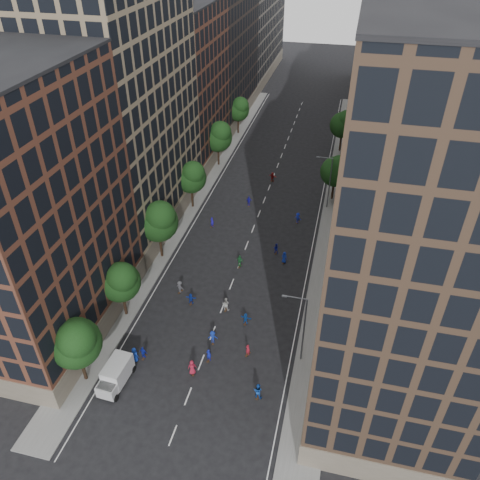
{
  "coord_description": "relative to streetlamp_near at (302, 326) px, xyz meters",
  "views": [
    {
      "loc": [
        12.16,
        -23.09,
        40.96
      ],
      "look_at": [
        -0.63,
        29.86,
        2.0
      ],
      "focal_mm": 35.0,
      "sensor_mm": 36.0,
      "label": 1
    }
  ],
  "objects": [
    {
      "name": "ground",
      "position": [
        -10.37,
        28.0,
        -5.17
      ],
      "size": [
        240.0,
        240.0,
        0.0
      ],
      "primitive_type": "plane",
      "color": "black",
      "rests_on": "ground"
    },
    {
      "name": "sidewalk_left",
      "position": [
        -22.37,
        35.5,
        -5.09
      ],
      "size": [
        4.0,
        105.0,
        0.15
      ],
      "primitive_type": "cube",
      "color": "slate",
      "rests_on": "ground"
    },
    {
      "name": "sidewalk_right",
      "position": [
        1.63,
        35.5,
        -5.09
      ],
      "size": [
        4.0,
        105.0,
        0.15
      ],
      "primitive_type": "cube",
      "color": "slate",
      "rests_on": "ground"
    },
    {
      "name": "bldg_left_a",
      "position": [
        -29.37,
        -1.0,
        9.83
      ],
      "size": [
        14.0,
        22.0,
        30.0
      ],
      "primitive_type": "cube",
      "color": "brown",
      "rests_on": "ground"
    },
    {
      "name": "bldg_left_b",
      "position": [
        -29.37,
        23.0,
        11.83
      ],
      "size": [
        14.0,
        26.0,
        34.0
      ],
      "primitive_type": "cube",
      "color": "#847256",
      "rests_on": "ground"
    },
    {
      "name": "bldg_left_c",
      "position": [
        -29.37,
        46.0,
        8.83
      ],
      "size": [
        14.0,
        20.0,
        28.0
      ],
      "primitive_type": "cube",
      "color": "brown",
      "rests_on": "ground"
    },
    {
      "name": "bldg_left_d",
      "position": [
        -29.37,
        70.0,
        10.83
      ],
      "size": [
        14.0,
        28.0,
        32.0
      ],
      "primitive_type": "cube",
      "color": "black",
      "rests_on": "ground"
    },
    {
      "name": "bldg_left_e",
      "position": [
        -29.37,
        104.0,
        7.83
      ],
      "size": [
        14.0,
        40.0,
        26.0
      ],
      "primitive_type": "cube",
      "color": "#635B51",
      "rests_on": "ground"
    },
    {
      "name": "bldg_right_a",
      "position": [
        8.63,
        3.0,
        12.83
      ],
      "size": [
        14.0,
        30.0,
        36.0
      ],
      "primitive_type": "cube",
      "color": "#402F22",
      "rests_on": "ground"
    },
    {
      "name": "bldg_right_b",
      "position": [
        8.63,
        32.0,
        11.33
      ],
      "size": [
        14.0,
        28.0,
        33.0
      ],
      "primitive_type": "cube",
      "color": "#635B51",
      "rests_on": "ground"
    },
    {
      "name": "bldg_right_c",
      "position": [
        8.63,
        59.0,
        12.33
      ],
      "size": [
        14.0,
        26.0,
        35.0
      ],
      "primitive_type": "cube",
      "color": "#847256",
      "rests_on": "ground"
    },
    {
      "name": "bldg_right_d",
      "position": [
        8.63,
        92.0,
        9.83
      ],
      "size": [
        14.0,
        40.0,
        30.0
      ],
      "primitive_type": "cube",
      "color": "#402F22",
      "rests_on": "ground"
    },
    {
      "name": "tree_left_0",
      "position": [
        -21.38,
        -8.15,
        0.79
      ],
      "size": [
        5.2,
        5.2,
        8.83
      ],
      "color": "black",
      "rests_on": "ground"
    },
    {
      "name": "tree_left_1",
      "position": [
        -21.39,
        1.86,
        0.38
      ],
      "size": [
        4.8,
        4.8,
        8.21
      ],
      "color": "black",
      "rests_on": "ground"
    },
    {
      "name": "tree_left_2",
      "position": [
        -21.36,
        13.83,
        1.19
      ],
      "size": [
        5.6,
        5.6,
        9.45
      ],
      "color": "black",
      "rests_on": "ground"
    },
    {
      "name": "tree_left_3",
      "position": [
        -21.38,
        27.85,
        0.65
      ],
      "size": [
        5.0,
        5.0,
        8.58
      ],
      "color": "black",
      "rests_on": "ground"
    },
    {
      "name": "tree_left_4",
      "position": [
        -21.37,
        43.84,
        0.93
      ],
      "size": [
        5.4,
        5.4,
        9.08
      ],
      "color": "black",
      "rests_on": "ground"
    },
    {
      "name": "tree_left_5",
      "position": [
        -21.39,
        59.86,
        0.51
      ],
      "size": [
        4.8,
        4.8,
        8.33
      ],
      "color": "black",
      "rests_on": "ground"
    },
    {
      "name": "tree_right_a",
      "position": [
        1.02,
        35.85,
        0.46
      ],
      "size": [
        5.0,
        5.0,
        8.39
      ],
      "color": "black",
      "rests_on": "ground"
    },
    {
      "name": "tree_right_b",
      "position": [
        1.02,
        55.85,
        0.79
      ],
      "size": [
        5.2,
        5.2,
        8.83
      ],
      "color": "black",
      "rests_on": "ground"
    },
    {
      "name": "streetlamp_near",
      "position": [
        0.0,
        0.0,
        0.0
      ],
      "size": [
        2.64,
        0.22,
        9.06
      ],
      "color": "#595B60",
      "rests_on": "ground"
    },
    {
      "name": "streetlamp_far",
      "position": [
        0.0,
        33.0,
        0.0
      ],
      "size": [
        2.64,
        0.22,
        9.06
      ],
      "color": "#595B60",
      "rests_on": "ground"
    },
    {
      "name": "cargo_van",
      "position": [
        -18.16,
        -7.66,
        -3.85
      ],
      "size": [
        2.46,
        4.8,
        2.5
      ],
      "rotation": [
        0.0,
        0.0,
        -0.06
      ],
      "color": "silver",
      "rests_on": "ground"
    },
    {
      "name": "skater_0",
      "position": [
        -17.48,
        -4.48,
        -4.22
      ],
      "size": [
        1.06,
        0.84,
        1.9
      ],
      "primitive_type": "imported",
      "rotation": [
        0.0,
        0.0,
        2.86
      ],
      "color": "#1537AE",
      "rests_on": "ground"
    },
    {
      "name": "skater_1",
      "position": [
        -9.61,
        -2.5,
        -4.34
      ],
      "size": [
        0.68,
        0.52,
        1.65
      ],
      "primitive_type": "imported",
      "rotation": [
        0.0,
        0.0,
        2.91
      ],
      "color": "#131F9F",
      "rests_on": "ground"
    },
    {
      "name": "skater_2",
      "position": [
        -3.39,
        -5.91,
        -4.21
      ],
      "size": [
        1.02,
        0.84,
        1.92
      ],
      "primitive_type": "imported",
      "rotation": [
        0.0,
        0.0,
        3.01
      ],
      "color": "#1546AB",
      "rests_on": "ground"
    },
    {
      "name": "skater_3",
      "position": [
        -9.91,
        0.08,
        -4.31
      ],
      "size": [
        1.22,
        0.84,
        1.72
      ],
      "primitive_type": "imported",
      "rotation": [
        0.0,
        0.0,
        3.33
      ],
      "color": "#132C9B",
      "rests_on": "ground"
    },
    {
      "name": "skater_4",
      "position": [
        -16.75,
        -3.86,
        -4.37
      ],
      "size": [
        0.97,
        0.47,
        1.6
      ],
      "primitive_type": "imported",
      "rotation": [
        0.0,
        0.0,
        3.06
      ],
      "color": "#1626B5",
      "rests_on": "ground"
    },
    {
      "name": "skater_5",
      "position": [
        -6.94,
        3.93,
        -4.41
      ],
      "size": [
        1.44,
        0.61,
        1.51
      ],
      "primitive_type": "imported",
      "rotation": [
        0.0,
        0.0,
        3.02
      ],
      "color": "#1446A5",
      "rests_on": "ground"
    },
    {
      "name": "skater_6",
      "position": [
        -10.81,
        -4.63,
        -4.23
      ],
      "size": [
        1.08,
        0.92,
        1.88
      ],
      "primitive_type": "imported",
      "rotation": [
        0.0,
        0.0,
        3.57
      ],
      "color": "#A31B33",
      "rests_on": "ground"
    },
    {
      "name": "skater_7",
      "position": [
        -5.61,
        -0.72,
        -4.42
      ],
      "size": [
        0.64,
        0.54,
        1.5
      ],
      "primitive_type": "imported",
      "rotation": [
        0.0,
        0.0,
        2.75
      ],
      "color": "#AC1C2D",
      "rests_on": "ground"
    },
    {
      "name": "skater_8",
      "position": [
        -9.85,
        5.6,
        -4.24
      ],
      "size": [
        0.92,
        0.73,
        1.86
      ],
      "primitive_type": "imported",
      "rotation": [
        0.0,
        0.0,
        3.12
      ],
      "color": "beige",
      "rests_on": "ground"
    },
    {
      "name": "skater_9",
      "position": [
        -16.47,
        7.4,
        -4.31
      ],
      "size": [
        1.26,
        1.0,
        1.71
      ],
      "primitive_type": "imported",
      "rotation": [
        0.0,
        0.0,
        2.76
      ],
      "color": "#48484E",
      "rests_on": "ground"
    },
    {
      "name": "skater_10",
      "position": [
        -10.18,
        14.35,
        -4.24
      ],
      "size": [
        1.17,
        0.71,
        1.86
      ],
      "primitive_type": "imported",
      "rotation": [
        0.0,
        0.0,
        2.89
      ],
      "color": "#227437",
      "rests_on": "ground"
    },
    {
      "name": "skater_11",
      "position": [
        -14.43,
        5.72,
        -4.42
      ],
      "size": [
        1.41,
        0.48,
        1.5
      ],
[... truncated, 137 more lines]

